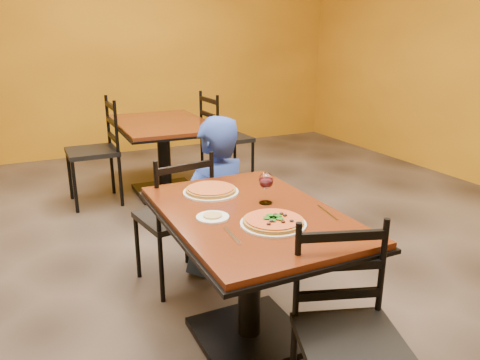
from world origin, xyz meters
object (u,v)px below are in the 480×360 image
table_main (250,246)px  diner (215,195)px  chair_second_left (92,152)px  chair_main_far (173,218)px  chair_main_near (351,344)px  plate_main (273,224)px  plate_far (211,192)px  side_plate (213,217)px  chair_second_right (227,139)px  pizza_far (211,189)px  table_second (163,140)px  pizza_main (273,221)px  wine_glass (266,187)px

table_main → diner: (0.15, 0.84, -0.01)m
chair_second_left → chair_main_far: bearing=7.4°
chair_main_near → chair_main_far: 1.53m
plate_main → plate_far: same height
table_main → side_plate: 0.29m
table_main → plate_far: size_ratio=3.97×
chair_main_far → chair_second_left: 1.81m
chair_second_right → side_plate: size_ratio=6.32×
chair_second_right → plate_far: size_ratio=3.26×
plate_main → pizza_far: (-0.09, 0.54, 0.02)m
chair_second_left → side_plate: size_ratio=6.37×
chair_main_near → chair_main_far: size_ratio=0.98×
table_second → pizza_far: pizza_far is taller
chair_main_far → pizza_far: 0.54m
chair_second_left → diner: 1.82m
chair_second_right → plate_main: (-1.00, -2.77, 0.25)m
side_plate → chair_second_left: bearing=94.3°
chair_main_near → side_plate: (-0.28, 0.73, 0.31)m
chair_main_near → chair_second_right: (0.95, 3.31, 0.06)m
plate_main → pizza_far: size_ratio=1.11×
pizza_far → chair_main_far: bearing=102.2°
table_main → chair_main_near: chair_main_near is taller
pizza_main → chair_second_left: bearing=98.6°
table_second → side_plate: size_ratio=8.48×
chair_main_far → plate_main: bearing=91.7°
table_second → chair_main_near: bearing=-94.1°
chair_main_far → pizza_main: (0.18, -0.98, 0.32)m
pizza_main → pizza_far: 0.55m
wine_glass → table_second: bearing=85.8°
chair_second_right → plate_main: bearing=157.2°
wine_glass → plate_main: bearing=-111.7°
chair_main_far → wine_glass: wine_glass is taller
diner → pizza_main: diner is taller
table_main → wine_glass: 0.32m
chair_second_right → pizza_main: 2.96m
chair_second_right → plate_far: 2.49m
chair_second_left → plate_main: size_ratio=3.29×
pizza_far → wine_glass: (0.20, -0.27, 0.07)m
pizza_far → plate_far: bearing=0.0°
wine_glass → chair_main_far: bearing=112.5°
plate_far → chair_second_left: bearing=98.3°
chair_main_near → pizza_far: 1.14m
side_plate → wine_glass: bearing=12.4°
chair_main_near → chair_second_left: (-0.47, 3.31, 0.07)m
chair_second_left → wine_glass: bearing=11.9°
chair_main_near → chair_second_right: bearing=93.1°
pizza_main → side_plate: 0.30m
chair_second_right → chair_main_near: bearing=161.1°
side_plate → plate_main: bearing=-41.3°
table_second → chair_second_right: chair_second_right is taller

